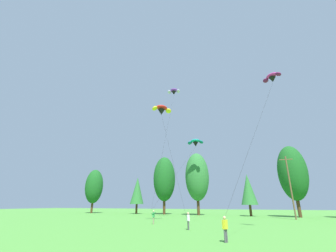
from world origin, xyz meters
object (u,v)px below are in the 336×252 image
object	(u,v)px
parafoil_kite_far_magenta	(272,78)
parafoil_kite_low_purple	(174,92)
parafoil_kite_high_teal	(195,142)
parafoil_kite_mid_red_yellow	(162,110)
utility_pole	(290,185)
kite_flyer_mid	(188,219)
kite_flyer_far	(225,227)
kite_flyer_near	(154,216)

from	to	relation	value
parafoil_kite_far_magenta	parafoil_kite_low_purple	world-z (taller)	parafoil_kite_low_purple
parafoil_kite_high_teal	parafoil_kite_mid_red_yellow	size ratio (longest dim) A/B	1.29
utility_pole	parafoil_kite_mid_red_yellow	size ratio (longest dim) A/B	0.65
parafoil_kite_mid_red_yellow	parafoil_kite_low_purple	world-z (taller)	parafoil_kite_low_purple
kite_flyer_mid	parafoil_kite_mid_red_yellow	world-z (taller)	parafoil_kite_mid_red_yellow
parafoil_kite_high_teal	kite_flyer_far	bearing A→B (deg)	-72.20
parafoil_kite_high_teal	parafoil_kite_mid_red_yellow	xyz separation A→B (m)	(-0.62, -18.42, 0.99)
kite_flyer_mid	parafoil_kite_far_magenta	xyz separation A→B (m)	(10.01, 0.77, 14.86)
kite_flyer_far	parafoil_kite_low_purple	distance (m)	32.50
kite_flyer_far	parafoil_kite_far_magenta	xyz separation A→B (m)	(5.31, 7.35, 14.86)
parafoil_kite_mid_red_yellow	kite_flyer_mid	bearing A→B (deg)	-48.48
kite_flyer_near	kite_flyer_far	bearing A→B (deg)	-46.04
utility_pole	kite_flyer_near	xyz separation A→B (m)	(-18.38, -17.35, -4.68)
kite_flyer_far	utility_pole	bearing A→B (deg)	75.34
kite_flyer_near	kite_flyer_far	xyz separation A→B (m)	(10.89, -11.29, -0.01)
utility_pole	kite_flyer_far	bearing A→B (deg)	-104.66
kite_flyer_mid	parafoil_kite_mid_red_yellow	xyz separation A→B (m)	(-6.20, 7.00, 16.08)
utility_pole	parafoil_kite_high_teal	distance (m)	20.86
kite_flyer_mid	parafoil_kite_high_teal	bearing A→B (deg)	102.37
utility_pole	parafoil_kite_low_purple	xyz separation A→B (m)	(-18.72, -8.35, 18.09)
parafoil_kite_high_teal	parafoil_kite_low_purple	distance (m)	14.04
kite_flyer_mid	parafoil_kite_far_magenta	bearing A→B (deg)	4.38
parafoil_kite_mid_red_yellow	kite_flyer_near	bearing A→B (deg)	-89.72
utility_pole	parafoil_kite_low_purple	bearing A→B (deg)	-155.95
parafoil_kite_high_teal	parafoil_kite_mid_red_yellow	bearing A→B (deg)	-91.94
utility_pole	parafoil_kite_low_purple	world-z (taller)	parafoil_kite_low_purple
kite_flyer_far	parafoil_kite_mid_red_yellow	bearing A→B (deg)	128.74
utility_pole	parafoil_kite_low_purple	size ratio (longest dim) A/B	0.47
kite_flyer_mid	parafoil_kite_mid_red_yellow	distance (m)	18.60
kite_flyer_far	parafoil_kite_low_purple	size ratio (longest dim) A/B	0.07
kite_flyer_near	parafoil_kite_low_purple	bearing A→B (deg)	92.13
kite_flyer_far	parafoil_kite_high_teal	world-z (taller)	parafoil_kite_high_teal
parafoil_kite_mid_red_yellow	kite_flyer_far	bearing A→B (deg)	-51.26
utility_pole	kite_flyer_near	distance (m)	25.71
utility_pole	kite_flyer_mid	bearing A→B (deg)	-118.94
kite_flyer_mid	kite_flyer_far	bearing A→B (deg)	-54.47
kite_flyer_far	kite_flyer_mid	bearing A→B (deg)	125.53
kite_flyer_near	parafoil_kite_far_magenta	distance (m)	22.32
kite_flyer_near	parafoil_kite_high_teal	distance (m)	25.62
kite_flyer_near	parafoil_kite_high_teal	xyz separation A→B (m)	(0.61, 20.71, 15.08)
parafoil_kite_mid_red_yellow	parafoil_kite_far_magenta	bearing A→B (deg)	-21.03
kite_flyer_mid	parafoil_kite_low_purple	size ratio (longest dim) A/B	0.07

